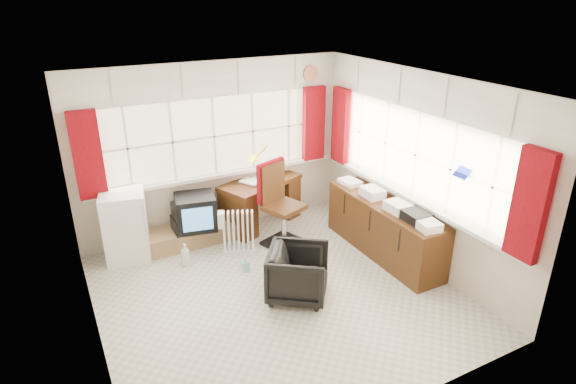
% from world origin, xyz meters
% --- Properties ---
extents(ground, '(4.00, 4.00, 0.00)m').
position_xyz_m(ground, '(0.00, 0.00, 0.00)').
color(ground, beige).
rests_on(ground, ground).
extents(room_walls, '(4.00, 4.00, 4.00)m').
position_xyz_m(room_walls, '(0.00, 0.00, 1.50)').
color(room_walls, beige).
rests_on(room_walls, ground).
extents(window_back, '(3.70, 0.12, 3.60)m').
position_xyz_m(window_back, '(0.00, 1.94, 0.95)').
color(window_back, '#FFF1C9').
rests_on(window_back, room_walls).
extents(window_right, '(0.12, 3.70, 3.60)m').
position_xyz_m(window_right, '(1.94, 0.00, 0.95)').
color(window_right, '#FFF1C9').
rests_on(window_right, room_walls).
extents(curtains, '(3.83, 3.83, 1.15)m').
position_xyz_m(curtains, '(0.92, 0.93, 1.46)').
color(curtains, maroon).
rests_on(curtains, room_walls).
extents(overhead_cabinets, '(3.98, 3.98, 0.48)m').
position_xyz_m(overhead_cabinets, '(0.98, 0.98, 2.25)').
color(overhead_cabinets, white).
rests_on(overhead_cabinets, room_walls).
extents(desk, '(1.39, 1.03, 0.76)m').
position_xyz_m(desk, '(0.62, 1.80, 0.40)').
color(desk, '#4B2611').
rests_on(desk, ground).
extents(desk_lamp, '(0.17, 0.15, 0.46)m').
position_xyz_m(desk_lamp, '(0.80, 2.02, 1.04)').
color(desk_lamp, yellow).
rests_on(desk_lamp, desk).
extents(task_chair, '(0.65, 0.67, 1.21)m').
position_xyz_m(task_chair, '(0.59, 1.17, 0.64)').
color(task_chair, black).
rests_on(task_chair, ground).
extents(office_chair, '(0.95, 0.95, 0.63)m').
position_xyz_m(office_chair, '(0.20, -0.15, 0.31)').
color(office_chair, black).
rests_on(office_chair, ground).
extents(radiator, '(0.46, 0.33, 0.64)m').
position_xyz_m(radiator, '(-0.03, 1.10, 0.26)').
color(radiator, white).
rests_on(radiator, ground).
extents(credenza, '(0.50, 2.00, 0.85)m').
position_xyz_m(credenza, '(1.73, 0.20, 0.39)').
color(credenza, '#4B2611').
rests_on(credenza, ground).
extents(file_tray, '(0.29, 0.36, 0.12)m').
position_xyz_m(file_tray, '(1.73, -0.36, 0.81)').
color(file_tray, black).
rests_on(file_tray, credenza).
extents(tv_bench, '(1.40, 0.50, 0.25)m').
position_xyz_m(tv_bench, '(-0.55, 1.72, 0.12)').
color(tv_bench, '#9D744E').
rests_on(tv_bench, ground).
extents(crt_tv, '(0.62, 0.59, 0.49)m').
position_xyz_m(crt_tv, '(-0.45, 1.66, 0.49)').
color(crt_tv, black).
rests_on(crt_tv, tv_bench).
extents(hifi_stack, '(0.57, 0.37, 0.40)m').
position_xyz_m(hifi_stack, '(-0.50, 1.64, 0.45)').
color(hifi_stack, black).
rests_on(hifi_stack, tv_bench).
extents(mini_fridge, '(0.66, 0.67, 0.95)m').
position_xyz_m(mini_fridge, '(-1.39, 1.73, 0.48)').
color(mini_fridge, white).
rests_on(mini_fridge, ground).
extents(spray_bottle_a, '(0.13, 0.13, 0.31)m').
position_xyz_m(spray_bottle_a, '(-0.78, 1.16, 0.15)').
color(spray_bottle_a, silver).
rests_on(spray_bottle_a, ground).
extents(spray_bottle_b, '(0.11, 0.11, 0.21)m').
position_xyz_m(spray_bottle_b, '(-0.13, 0.66, 0.11)').
color(spray_bottle_b, '#93DBD6').
rests_on(spray_bottle_b, ground).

